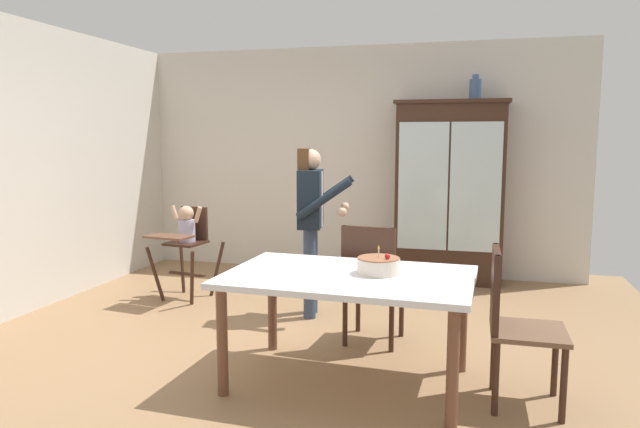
{
  "coord_description": "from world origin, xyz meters",
  "views": [
    {
      "loc": [
        1.37,
        -4.22,
        1.62
      ],
      "look_at": [
        0.07,
        0.7,
        0.95
      ],
      "focal_mm": 32.38,
      "sensor_mm": 36.0,
      "label": 1
    }
  ],
  "objects_px": {
    "adult_person": "(311,211)",
    "dining_chair_right_end": "(511,316)",
    "high_chair_with_toddler": "(186,235)",
    "dining_chair_far_side": "(371,276)",
    "china_cabinet": "(449,192)",
    "ceramic_vase": "(475,89)",
    "birthday_cake": "(379,265)",
    "dining_table": "(348,287)"
  },
  "relations": [
    {
      "from": "dining_table",
      "to": "dining_chair_right_end",
      "type": "relative_size",
      "value": 1.71
    },
    {
      "from": "high_chair_with_toddler",
      "to": "dining_chair_far_side",
      "type": "distance_m",
      "value": 2.21
    },
    {
      "from": "high_chair_with_toddler",
      "to": "dining_chair_right_end",
      "type": "height_order",
      "value": "dining_chair_right_end"
    },
    {
      "from": "high_chair_with_toddler",
      "to": "adult_person",
      "type": "xyz_separation_m",
      "value": [
        1.38,
        -0.22,
        0.31
      ]
    },
    {
      "from": "ceramic_vase",
      "to": "birthday_cake",
      "type": "bearing_deg",
      "value": -101.06
    },
    {
      "from": "ceramic_vase",
      "to": "birthday_cake",
      "type": "xyz_separation_m",
      "value": [
        -0.57,
        -2.92,
        -1.36
      ]
    },
    {
      "from": "dining_chair_right_end",
      "to": "dining_chair_far_side",
      "type": "bearing_deg",
      "value": 52.1
    },
    {
      "from": "dining_table",
      "to": "dining_chair_right_end",
      "type": "xyz_separation_m",
      "value": [
        1.02,
        -0.05,
        -0.1
      ]
    },
    {
      "from": "dining_chair_right_end",
      "to": "dining_table",
      "type": "bearing_deg",
      "value": 87.52
    },
    {
      "from": "adult_person",
      "to": "dining_chair_right_end",
      "type": "bearing_deg",
      "value": -139.56
    },
    {
      "from": "birthday_cake",
      "to": "dining_chair_far_side",
      "type": "relative_size",
      "value": 0.29
    },
    {
      "from": "china_cabinet",
      "to": "dining_table",
      "type": "xyz_separation_m",
      "value": [
        -0.52,
        -2.98,
        -0.37
      ]
    },
    {
      "from": "china_cabinet",
      "to": "high_chair_with_toddler",
      "type": "distance_m",
      "value": 2.91
    },
    {
      "from": "adult_person",
      "to": "dining_chair_right_end",
      "type": "relative_size",
      "value": 1.59
    },
    {
      "from": "dining_table",
      "to": "dining_chair_far_side",
      "type": "xyz_separation_m",
      "value": [
        0.03,
        0.73,
        -0.1
      ]
    },
    {
      "from": "adult_person",
      "to": "dining_chair_right_end",
      "type": "height_order",
      "value": "adult_person"
    },
    {
      "from": "ceramic_vase",
      "to": "dining_table",
      "type": "height_order",
      "value": "ceramic_vase"
    },
    {
      "from": "birthday_cake",
      "to": "dining_table",
      "type": "bearing_deg",
      "value": -161.81
    },
    {
      "from": "adult_person",
      "to": "dining_chair_far_side",
      "type": "relative_size",
      "value": 1.59
    },
    {
      "from": "dining_table",
      "to": "dining_chair_far_side",
      "type": "relative_size",
      "value": 1.71
    },
    {
      "from": "china_cabinet",
      "to": "adult_person",
      "type": "xyz_separation_m",
      "value": [
        -1.15,
        -1.62,
        -0.05
      ]
    },
    {
      "from": "birthday_cake",
      "to": "dining_chair_right_end",
      "type": "bearing_deg",
      "value": -7.4
    },
    {
      "from": "ceramic_vase",
      "to": "dining_chair_right_end",
      "type": "bearing_deg",
      "value": -85.15
    },
    {
      "from": "dining_table",
      "to": "dining_chair_right_end",
      "type": "bearing_deg",
      "value": -2.6
    },
    {
      "from": "china_cabinet",
      "to": "dining_chair_right_end",
      "type": "height_order",
      "value": "china_cabinet"
    },
    {
      "from": "china_cabinet",
      "to": "high_chair_with_toddler",
      "type": "xyz_separation_m",
      "value": [
        -2.53,
        -1.4,
        -0.37
      ]
    },
    {
      "from": "adult_person",
      "to": "dining_chair_far_side",
      "type": "xyz_separation_m",
      "value": [
        0.66,
        -0.63,
        -0.41
      ]
    },
    {
      "from": "dining_chair_far_side",
      "to": "dining_chair_right_end",
      "type": "distance_m",
      "value": 1.26
    },
    {
      "from": "ceramic_vase",
      "to": "birthday_cake",
      "type": "height_order",
      "value": "ceramic_vase"
    },
    {
      "from": "high_chair_with_toddler",
      "to": "dining_chair_far_side",
      "type": "relative_size",
      "value": 0.99
    },
    {
      "from": "china_cabinet",
      "to": "dining_chair_right_end",
      "type": "distance_m",
      "value": 3.1
    },
    {
      "from": "dining_chair_far_side",
      "to": "birthday_cake",
      "type": "bearing_deg",
      "value": 108.55
    },
    {
      "from": "ceramic_vase",
      "to": "china_cabinet",
      "type": "bearing_deg",
      "value": -179.11
    },
    {
      "from": "birthday_cake",
      "to": "dining_chair_far_side",
      "type": "distance_m",
      "value": 0.73
    },
    {
      "from": "high_chair_with_toddler",
      "to": "adult_person",
      "type": "bearing_deg",
      "value": -1.2
    },
    {
      "from": "dining_table",
      "to": "birthday_cake",
      "type": "bearing_deg",
      "value": 18.19
    },
    {
      "from": "birthday_cake",
      "to": "dining_chair_right_end",
      "type": "xyz_separation_m",
      "value": [
        0.83,
        -0.11,
        -0.24
      ]
    },
    {
      "from": "high_chair_with_toddler",
      "to": "dining_chair_right_end",
      "type": "bearing_deg",
      "value": -20.25
    },
    {
      "from": "birthday_cake",
      "to": "adult_person",
      "type": "bearing_deg",
      "value": 122.33
    },
    {
      "from": "china_cabinet",
      "to": "adult_person",
      "type": "distance_m",
      "value": 1.99
    },
    {
      "from": "ceramic_vase",
      "to": "dining_chair_right_end",
      "type": "height_order",
      "value": "ceramic_vase"
    },
    {
      "from": "high_chair_with_toddler",
      "to": "dining_table",
      "type": "height_order",
      "value": "high_chair_with_toddler"
    }
  ]
}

